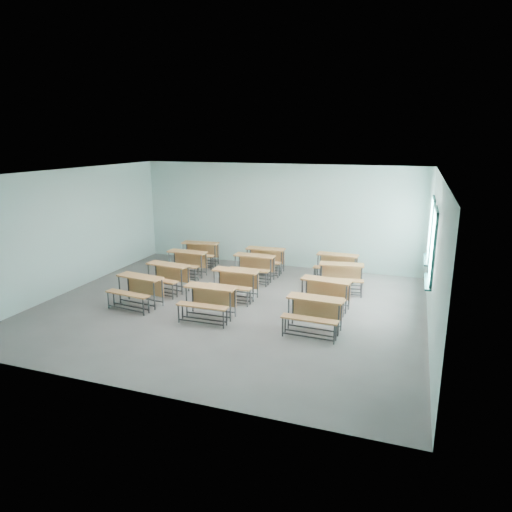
% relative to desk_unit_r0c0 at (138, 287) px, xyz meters
% --- Properties ---
extents(room, '(9.04, 8.04, 3.24)m').
position_rel_desk_unit_r0c0_xyz_m(room, '(2.21, 0.69, 1.11)').
color(room, slate).
rests_on(room, ground).
extents(desk_unit_r0c0, '(1.25, 0.92, 0.73)m').
position_rel_desk_unit_r0c0_xyz_m(desk_unit_r0c0, '(0.00, 0.00, 0.00)').
color(desk_unit_r0c0, '#B87A42').
rests_on(desk_unit_r0c0, ground).
extents(desk_unit_r0c1, '(1.18, 0.80, 0.73)m').
position_rel_desk_unit_r0c0_xyz_m(desk_unit_r0c1, '(1.95, -0.14, 0.00)').
color(desk_unit_r0c1, '#B87A42').
rests_on(desk_unit_r0c1, ground).
extents(desk_unit_r0c2, '(1.19, 0.82, 0.73)m').
position_rel_desk_unit_r0c0_xyz_m(desk_unit_r0c2, '(4.34, -0.10, 0.00)').
color(desk_unit_r0c2, '#B87A42').
rests_on(desk_unit_r0c2, ground).
extents(desk_unit_r1c0, '(1.25, 0.91, 0.73)m').
position_rel_desk_unit_r0c0_xyz_m(desk_unit_r1c0, '(0.09, 1.18, 0.00)').
color(desk_unit_r1c0, '#B87A42').
rests_on(desk_unit_r1c0, ground).
extents(desk_unit_r1c1, '(1.18, 0.80, 0.73)m').
position_rel_desk_unit_r0c0_xyz_m(desk_unit_r1c1, '(2.00, 1.26, 0.00)').
color(desk_unit_r1c1, '#B87A42').
rests_on(desk_unit_r1c1, ground).
extents(desk_unit_r1c2, '(1.24, 0.89, 0.73)m').
position_rel_desk_unit_r0c0_xyz_m(desk_unit_r1c2, '(4.30, 1.22, 0.00)').
color(desk_unit_r1c2, '#B87A42').
rests_on(desk_unit_r1c2, ground).
extents(desk_unit_r2c0, '(1.18, 0.80, 0.73)m').
position_rel_desk_unit_r0c0_xyz_m(desk_unit_r2c0, '(-0.06, 2.59, 0.00)').
color(desk_unit_r2c0, '#B87A42').
rests_on(desk_unit_r2c0, ground).
extents(desk_unit_r2c1, '(1.17, 0.79, 0.73)m').
position_rel_desk_unit_r0c0_xyz_m(desk_unit_r2c1, '(1.95, 2.84, 0.00)').
color(desk_unit_r2c1, '#B87A42').
rests_on(desk_unit_r2c1, ground).
extents(desk_unit_r2c2, '(1.26, 0.93, 0.73)m').
position_rel_desk_unit_r0c0_xyz_m(desk_unit_r2c2, '(4.46, 2.73, 0.00)').
color(desk_unit_r2c2, '#B87A42').
rests_on(desk_unit_r2c2, ground).
extents(desk_unit_r3c0, '(1.24, 0.90, 0.73)m').
position_rel_desk_unit_r0c0_xyz_m(desk_unit_r3c0, '(-0.21, 3.78, 0.00)').
color(desk_unit_r3c0, '#B87A42').
rests_on(desk_unit_r3c0, ground).
extents(desk_unit_r3c1, '(1.20, 0.83, 0.73)m').
position_rel_desk_unit_r0c0_xyz_m(desk_unit_r3c1, '(2.00, 3.72, 0.00)').
color(desk_unit_r3c1, '#B87A42').
rests_on(desk_unit_r3c1, ground).
extents(desk_unit_r3c2, '(1.19, 0.82, 0.73)m').
position_rel_desk_unit_r0c0_xyz_m(desk_unit_r3c2, '(4.17, 3.71, 0.00)').
color(desk_unit_r3c2, '#B87A42').
rests_on(desk_unit_r3c2, ground).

